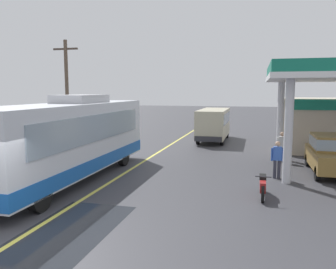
# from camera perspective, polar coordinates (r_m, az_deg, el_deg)

# --- Properties ---
(ground) EXTENTS (120.00, 120.00, 0.00)m
(ground) POSITION_cam_1_polar(r_m,az_deg,el_deg) (28.25, 2.11, -0.65)
(ground) COLOR #38383D
(lane_divider_stripe) EXTENTS (0.16, 50.00, 0.01)m
(lane_divider_stripe) POSITION_cam_1_polar(r_m,az_deg,el_deg) (23.44, -0.51, -2.27)
(lane_divider_stripe) COLOR #D8CC4C
(lane_divider_stripe) RESTS_ON ground
(wet_puddle_patch) EXTENTS (2.35, 5.88, 0.01)m
(wet_puddle_patch) POSITION_cam_1_polar(r_m,az_deg,el_deg) (9.87, -18.02, -16.20)
(wet_puddle_patch) COLOR #26282D
(wet_puddle_patch) RESTS_ON ground
(coach_bus_main) EXTENTS (2.60, 11.04, 3.69)m
(coach_bus_main) POSITION_cam_1_polar(r_m,az_deg,el_deg) (15.52, -15.77, -1.01)
(coach_bus_main) COLOR silver
(coach_bus_main) RESTS_ON ground
(car_at_pump) EXTENTS (1.70, 4.20, 1.82)m
(car_at_pump) POSITION_cam_1_polar(r_m,az_deg,el_deg) (17.88, 25.13, -2.65)
(car_at_pump) COLOR olive
(car_at_pump) RESTS_ON ground
(minibus_opposing_lane) EXTENTS (2.04, 6.13, 2.44)m
(minibus_opposing_lane) POSITION_cam_1_polar(r_m,az_deg,el_deg) (27.00, 7.53, 2.07)
(minibus_opposing_lane) COLOR #BFB799
(minibus_opposing_lane) RESTS_ON ground
(motorcycle_parked_forecourt) EXTENTS (0.55, 1.80, 0.92)m
(motorcycle_parked_forecourt) POSITION_cam_1_polar(r_m,az_deg,el_deg) (13.21, 15.33, -8.07)
(motorcycle_parked_forecourt) COLOR black
(motorcycle_parked_forecourt) RESTS_ON ground
(pedestrian_near_pump) EXTENTS (0.55, 0.22, 1.66)m
(pedestrian_near_pump) POSITION_cam_1_polar(r_m,az_deg,el_deg) (16.04, 17.57, -3.67)
(pedestrian_near_pump) COLOR #33333F
(pedestrian_near_pump) RESTS_ON ground
(pedestrian_by_shop) EXTENTS (0.55, 0.22, 1.66)m
(pedestrian_by_shop) POSITION_cam_1_polar(r_m,az_deg,el_deg) (19.75, 18.27, -1.69)
(pedestrian_by_shop) COLOR #33333F
(pedestrian_by_shop) RESTS_ON ground
(utility_pole_roadside) EXTENTS (1.80, 0.24, 7.27)m
(utility_pole_roadside) POSITION_cam_1_polar(r_m,az_deg,el_deg) (24.78, -16.31, 6.80)
(utility_pole_roadside) COLOR brown
(utility_pole_roadside) RESTS_ON ground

